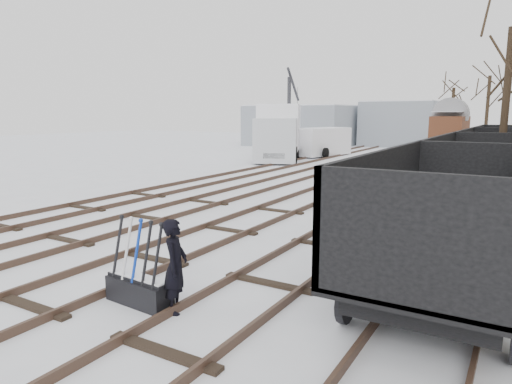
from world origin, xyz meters
TOP-DOWN VIEW (x-y plane):
  - ground at (0.00, 0.00)m, footprint 120.00×120.00m
  - tracks at (-0.00, 13.67)m, footprint 13.90×52.00m
  - shed_left at (-13.00, 36.00)m, footprint 10.00×8.00m
  - shed_right at (-4.00, 40.00)m, footprint 7.00×6.00m
  - ground_frame at (1.50, -1.93)m, footprint 1.33×0.52m
  - worker at (2.25, -1.83)m, footprint 0.59×0.68m
  - freight_wagon_a at (6.00, 1.25)m, footprint 2.55×6.39m
  - freight_wagon_b at (6.00, 7.65)m, footprint 2.55×6.39m
  - freight_wagon_c at (6.00, 14.05)m, footprint 2.55×6.39m
  - freight_wagon_d at (6.00, 20.45)m, footprint 2.55×6.39m
  - box_van_wagon at (2.23, 28.42)m, footprint 2.41×4.48m
  - lorry at (-8.29, 21.78)m, footprint 4.96×9.00m
  - panel_van at (-6.55, 25.61)m, footprint 3.32×5.31m
  - crane at (-13.61, 34.29)m, footprint 1.80×4.59m
  - tree_near at (6.20, 14.33)m, footprint 0.30×0.30m
  - tree_far_left at (0.50, 42.00)m, footprint 0.30×0.30m
  - tree_far_right at (3.75, 39.82)m, footprint 0.30×0.30m

SIDE VIEW (x-z plane):
  - ground at x=0.00m, z-range 0.00..0.00m
  - tracks at x=0.00m, z-range -0.01..0.16m
  - ground_frame at x=1.50m, z-range -0.46..1.03m
  - worker at x=2.25m, z-range 0.00..1.59m
  - freight_wagon_a at x=6.00m, z-range -0.31..2.30m
  - freight_wagon_b at x=6.00m, z-range -0.31..2.30m
  - freight_wagon_c at x=6.00m, z-range -0.31..2.30m
  - freight_wagon_d at x=6.00m, z-range -0.31..2.30m
  - panel_van at x=-6.55m, z-range 0.04..2.22m
  - box_van_wagon at x=2.23m, z-range 0.28..3.68m
  - lorry at x=-8.29m, z-range 0.06..3.97m
  - crane at x=-13.61m, z-range -1.83..5.89m
  - shed_left at x=-13.00m, z-range 0.00..4.10m
  - shed_right at x=-4.00m, z-range 0.00..4.50m
  - tree_far_left at x=0.50m, z-range 0.00..5.76m
  - tree_far_right at x=3.75m, z-range 0.00..6.64m
  - tree_near at x=6.20m, z-range 0.00..6.70m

